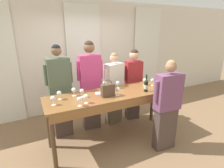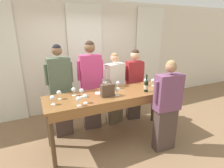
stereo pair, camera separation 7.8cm
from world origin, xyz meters
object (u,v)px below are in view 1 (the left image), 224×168
object	(u,v)px
wine_glass_near_host	(145,80)
guest_olive_jacket	(60,92)
wine_glass_back_right	(157,79)
wine_glass_by_handbag	(53,99)
wine_glass_center_mid	(105,83)
wine_glass_center_right	(79,100)
wine_glass_back_left	(86,97)
handbag	(108,90)
wine_glass_front_mid	(118,83)
wine_glass_center_left	(118,90)
guest_pink_top	(90,85)
host_pouring	(167,106)
wine_glass_by_bottle	(82,91)
wine_glass_front_right	(74,90)
guest_cream_sweater	(114,89)
wine_glass_front_left	(152,81)
guest_striped_shirt	(133,84)
tasting_bar	(114,99)
wine_bottle	(146,85)
wine_glass_back_mid	(59,93)

from	to	relation	value
wine_glass_near_host	guest_olive_jacket	world-z (taller)	guest_olive_jacket
wine_glass_back_right	wine_glass_by_handbag	size ratio (longest dim) A/B	1.00
wine_glass_center_mid	wine_glass_center_right	distance (m)	0.89
wine_glass_back_left	wine_glass_near_host	size ratio (longest dim) A/B	1.00
handbag	wine_glass_front_mid	distance (m)	0.46
wine_glass_center_left	guest_olive_jacket	size ratio (longest dim) A/B	0.08
guest_pink_top	host_pouring	bearing A→B (deg)	-52.61
wine_glass_front_mid	guest_pink_top	size ratio (longest dim) A/B	0.08
wine_glass_by_bottle	guest_olive_jacket	world-z (taller)	guest_olive_jacket
wine_glass_front_mid	wine_glass_front_right	world-z (taller)	same
wine_glass_by_bottle	guest_cream_sweater	world-z (taller)	guest_cream_sweater
wine_glass_front_left	wine_glass_center_right	xyz separation A→B (m)	(-1.63, -0.33, -0.00)
wine_glass_front_mid	guest_striped_shirt	distance (m)	0.79
wine_glass_front_left	wine_glass_by_handbag	xyz separation A→B (m)	(-1.99, -0.11, 0.00)
wine_glass_center_left	wine_glass_by_handbag	xyz separation A→B (m)	(-1.08, 0.07, 0.00)
tasting_bar	guest_striped_shirt	size ratio (longest dim) A/B	1.47
wine_glass_front_left	wine_glass_back_right	xyz separation A→B (m)	(0.15, 0.02, 0.00)
wine_glass_by_handbag	guest_cream_sweater	size ratio (longest dim) A/B	0.09
wine_glass_front_mid	wine_glass_center_right	size ratio (longest dim) A/B	1.00
wine_glass_back_left	wine_glass_back_right	size ratio (longest dim) A/B	1.00
wine_glass_front_mid	host_pouring	world-z (taller)	host_pouring
wine_bottle	host_pouring	size ratio (longest dim) A/B	0.20
wine_glass_front_mid	wine_glass_center_mid	size ratio (longest dim) A/B	1.00
wine_glass_back_mid	tasting_bar	bearing A→B (deg)	-8.88
wine_glass_near_host	wine_glass_by_handbag	xyz separation A→B (m)	(-1.86, -0.19, 0.00)
wine_glass_center_left	wine_glass_center_right	distance (m)	0.74
wine_glass_back_left	wine_glass_by_bottle	distance (m)	0.28
wine_glass_back_left	guest_olive_jacket	distance (m)	0.88
guest_striped_shirt	host_pouring	distance (m)	1.25
wine_glass_back_left	guest_striped_shirt	xyz separation A→B (m)	(1.42, 0.83, -0.21)
guest_striped_shirt	wine_glass_front_mid	bearing A→B (deg)	-146.73
handbag	wine_glass_center_mid	distance (m)	0.41
tasting_bar	wine_glass_by_bottle	world-z (taller)	wine_glass_by_bottle
wine_glass_front_left	wine_glass_center_right	distance (m)	1.67
wine_bottle	guest_pink_top	bearing A→B (deg)	135.40
wine_glass_front_mid	host_pouring	distance (m)	1.01
tasting_bar	guest_striped_shirt	distance (m)	1.04
wine_glass_center_left	guest_cream_sweater	world-z (taller)	guest_cream_sweater
wine_glass_by_handbag	guest_olive_jacket	xyz separation A→B (m)	(0.22, 0.68, -0.15)
handbag	guest_cream_sweater	xyz separation A→B (m)	(0.48, 0.71, -0.27)
wine_glass_back_right	wine_glass_center_left	bearing A→B (deg)	-168.94
wine_bottle	wine_glass_back_right	bearing A→B (deg)	27.85
tasting_bar	guest_pink_top	distance (m)	0.69
tasting_bar	handbag	size ratio (longest dim) A/B	8.21
wine_glass_center_right	guest_pink_top	bearing A→B (deg)	61.36
wine_glass_back_mid	wine_glass_front_mid	bearing A→B (deg)	3.91
tasting_bar	wine_glass_front_mid	bearing A→B (deg)	50.49
guest_cream_sweater	wine_glass_center_left	bearing A→B (deg)	-112.13
guest_cream_sweater	tasting_bar	bearing A→B (deg)	-115.91
handbag	wine_glass_center_left	distance (m)	0.18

